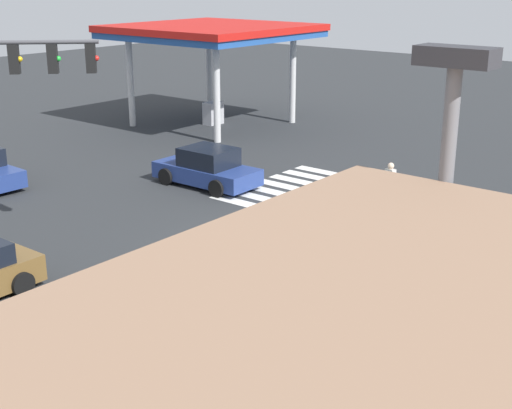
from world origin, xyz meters
TOP-DOWN VIEW (x-y plane):
  - ground_plane at (0.00, 0.00)m, footprint 110.19×110.19m
  - crosswalk_markings at (0.00, -6.04)m, footprint 9.48×6.30m
  - car_0 at (-2.04, -1.10)m, footprint 2.34×4.63m
  - car_4 at (5.94, -4.12)m, footprint 4.54×2.27m
  - gas_station_canopy at (14.23, -13.57)m, footprint 9.57×9.57m
  - pedestrian at (-1.47, -6.04)m, footprint 0.40×0.30m
  - street_light_pole_a at (-10.54, 9.80)m, footprint 0.80×0.36m

SIDE VIEW (x-z plane):
  - ground_plane at x=0.00m, z-range 0.00..0.00m
  - crosswalk_markings at x=0.00m, z-range 0.00..0.01m
  - car_0 at x=-2.04m, z-range -0.06..1.48m
  - car_4 at x=5.94m, z-range -0.07..1.54m
  - pedestrian at x=-1.47m, z-range 0.12..1.92m
  - street_light_pole_a at x=-10.54m, z-range 0.79..8.53m
  - gas_station_canopy at x=14.23m, z-range 2.30..7.94m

